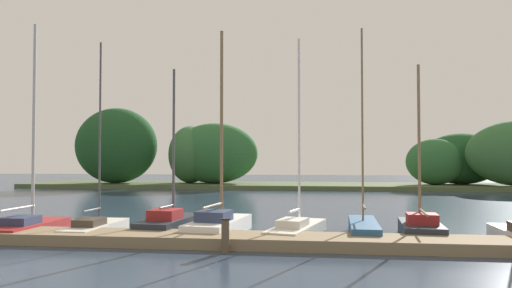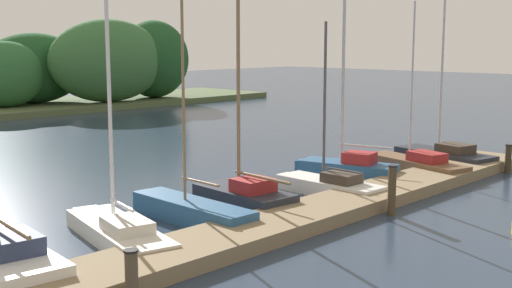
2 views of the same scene
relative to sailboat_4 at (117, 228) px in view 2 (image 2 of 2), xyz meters
name	(u,v)px [view 2 (image 2 of 2)]	position (x,y,z in m)	size (l,w,h in m)	color
dock_pier	(248,233)	(2.10, -2.12, -0.14)	(27.30, 1.80, 0.35)	#847051
sailboat_4	(117,228)	(0.00, 0.00, 0.00)	(2.08, 4.48, 7.03)	silver
sailboat_5	(188,208)	(2.27, 0.15, 0.02)	(1.07, 4.19, 7.34)	#285684
sailboat_6	(242,194)	(4.18, 0.09, 0.07)	(1.56, 3.54, 5.99)	#232833
sailboat_7	(328,184)	(7.07, -0.64, -0.01)	(1.16, 3.67, 5.09)	white
sailboat_8	(345,165)	(9.29, 0.31, 0.15)	(1.74, 3.52, 7.84)	#285684
sailboat_9	(413,164)	(11.69, -0.83, 0.01)	(1.97, 4.35, 5.85)	brown
sailboat_10	(442,154)	(13.92, -0.75, 0.07)	(1.98, 4.14, 8.28)	#232833
mooring_piling_1	(132,277)	(-1.95, -3.23, 0.18)	(0.26, 0.26, 0.98)	brown
mooring_piling_2	(392,190)	(6.32, -3.29, 0.36)	(0.25, 0.25, 1.33)	#4C3D28
mooring_piling_3	(508,159)	(13.94, -3.22, 0.19)	(0.25, 0.25, 1.00)	#3D3323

